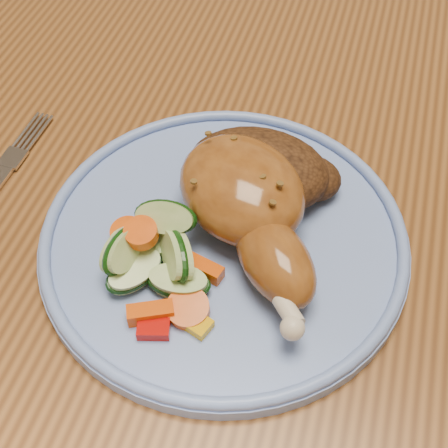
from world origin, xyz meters
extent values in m
plane|color=#52311C|center=(0.00, 0.00, 0.00)|extent=(4.00, 4.00, 0.00)
cube|color=brown|center=(0.00, 0.00, 0.73)|extent=(0.90, 1.40, 0.04)
cube|color=brown|center=(-0.39, 0.64, 0.35)|extent=(0.06, 0.06, 0.71)
cube|color=#4C2D16|center=(0.00, 0.55, 0.43)|extent=(0.42, 0.42, 0.04)
cylinder|color=#4C2D16|center=(-0.18, 0.37, 0.21)|extent=(0.04, 0.04, 0.41)
cylinder|color=#4C2D16|center=(-0.18, 0.73, 0.21)|extent=(0.04, 0.04, 0.41)
cylinder|color=#4C2D16|center=(0.18, 0.37, 0.21)|extent=(0.04, 0.04, 0.41)
cylinder|color=#4C2D16|center=(0.18, 0.73, 0.21)|extent=(0.04, 0.04, 0.41)
cylinder|color=#6B87CD|center=(-0.05, -0.13, 0.76)|extent=(0.30, 0.30, 0.01)
torus|color=#6B87CD|center=(-0.05, -0.13, 0.77)|extent=(0.30, 0.30, 0.01)
ellipsoid|color=brown|center=(-0.04, -0.10, 0.79)|extent=(0.15, 0.15, 0.06)
ellipsoid|color=brown|center=(0.00, -0.15, 0.79)|extent=(0.10, 0.10, 0.05)
sphere|color=beige|center=(0.03, -0.21, 0.79)|extent=(0.02, 0.02, 0.02)
ellipsoid|color=#412410|center=(-0.03, -0.07, 0.78)|extent=(0.12, 0.09, 0.05)
ellipsoid|color=#412410|center=(0.01, -0.06, 0.78)|extent=(0.06, 0.05, 0.03)
ellipsoid|color=#412410|center=(-0.07, -0.08, 0.77)|extent=(0.05, 0.04, 0.02)
cube|color=#A50A05|center=(-0.07, -0.22, 0.77)|extent=(0.03, 0.02, 0.01)
cube|color=#E5A507|center=(-0.04, -0.21, 0.77)|extent=(0.02, 0.02, 0.01)
cylinder|color=#EA4F07|center=(-0.10, -0.16, 0.79)|extent=(0.03, 0.03, 0.01)
cylinder|color=#EA4F07|center=(-0.12, -0.15, 0.77)|extent=(0.03, 0.03, 0.02)
cube|color=#EA4F07|center=(-0.05, -0.17, 0.77)|extent=(0.03, 0.02, 0.01)
cylinder|color=#EA4F07|center=(-0.05, -0.20, 0.77)|extent=(0.03, 0.03, 0.02)
cube|color=#EA4F07|center=(-0.08, -0.21, 0.77)|extent=(0.04, 0.03, 0.01)
cylinder|color=#BAD087|center=(-0.11, -0.16, 0.77)|extent=(0.06, 0.06, 0.02)
cylinder|color=#BAD087|center=(-0.10, -0.19, 0.77)|extent=(0.06, 0.06, 0.02)
cylinder|color=#BAD087|center=(-0.06, -0.18, 0.77)|extent=(0.05, 0.05, 0.02)
cylinder|color=#BAD087|center=(-0.09, -0.14, 0.79)|extent=(0.05, 0.05, 0.04)
cylinder|color=#BAD087|center=(-0.11, -0.18, 0.79)|extent=(0.04, 0.05, 0.05)
cylinder|color=#BAD087|center=(-0.07, -0.17, 0.78)|extent=(0.05, 0.05, 0.05)
cylinder|color=#BAD087|center=(-0.10, -0.16, 0.77)|extent=(0.06, 0.06, 0.02)
cube|color=silver|center=(-0.26, -0.09, 0.75)|extent=(0.02, 0.08, 0.00)
camera|label=1|loc=(0.04, -0.42, 1.16)|focal=50.00mm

